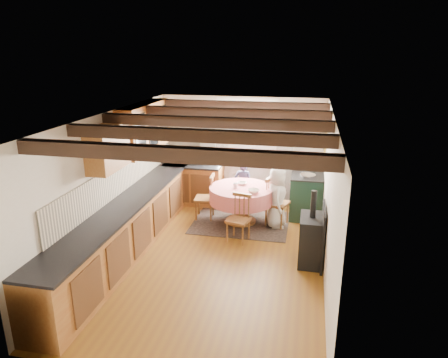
% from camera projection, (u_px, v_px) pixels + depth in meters
% --- Properties ---
extents(floor, '(3.60, 5.50, 0.00)m').
position_uv_depth(floor, '(214.00, 258.00, 6.95)').
color(floor, brown).
rests_on(floor, ground).
extents(ceiling, '(3.60, 5.50, 0.00)m').
position_uv_depth(ceiling, '(213.00, 116.00, 6.22)').
color(ceiling, white).
rests_on(ceiling, ground).
extents(wall_back, '(3.60, 0.00, 2.40)m').
position_uv_depth(wall_back, '(242.00, 151.00, 9.15)').
color(wall_back, silver).
rests_on(wall_back, ground).
extents(wall_front, '(3.60, 0.00, 2.40)m').
position_uv_depth(wall_front, '(150.00, 282.00, 4.02)').
color(wall_front, silver).
rests_on(wall_front, ground).
extents(wall_left, '(0.00, 5.50, 2.40)m').
position_uv_depth(wall_left, '(110.00, 184.00, 6.93)').
color(wall_left, silver).
rests_on(wall_left, ground).
extents(wall_right, '(0.00, 5.50, 2.40)m').
position_uv_depth(wall_right, '(329.00, 199.00, 6.23)').
color(wall_right, silver).
rests_on(wall_right, ground).
extents(beam_a, '(3.60, 0.16, 0.16)m').
position_uv_depth(beam_a, '(170.00, 154.00, 4.38)').
color(beam_a, '#2E1F17').
rests_on(beam_a, ceiling).
extents(beam_b, '(3.60, 0.16, 0.16)m').
position_uv_depth(beam_b, '(195.00, 135.00, 5.31)').
color(beam_b, '#2E1F17').
rests_on(beam_b, ceiling).
extents(beam_c, '(3.60, 0.16, 0.16)m').
position_uv_depth(beam_c, '(213.00, 122.00, 6.24)').
color(beam_c, '#2E1F17').
rests_on(beam_c, ceiling).
extents(beam_d, '(3.60, 0.16, 0.16)m').
position_uv_depth(beam_d, '(226.00, 113.00, 7.18)').
color(beam_d, '#2E1F17').
rests_on(beam_d, ceiling).
extents(beam_e, '(3.60, 0.16, 0.16)m').
position_uv_depth(beam_e, '(236.00, 105.00, 8.11)').
color(beam_e, '#2E1F17').
rests_on(beam_e, ceiling).
extents(splash_left, '(0.02, 4.50, 0.55)m').
position_uv_depth(splash_left, '(119.00, 178.00, 7.21)').
color(splash_left, beige).
rests_on(splash_left, wall_left).
extents(splash_back, '(1.40, 0.02, 0.55)m').
position_uv_depth(splash_back, '(198.00, 149.00, 9.32)').
color(splash_back, beige).
rests_on(splash_back, wall_back).
extents(base_cabinet_left, '(0.60, 5.30, 0.88)m').
position_uv_depth(base_cabinet_left, '(130.00, 226.00, 7.11)').
color(base_cabinet_left, '#9D6A32').
rests_on(base_cabinet_left, floor).
extents(base_cabinet_back, '(1.30, 0.60, 0.88)m').
position_uv_depth(base_cabinet_back, '(194.00, 184.00, 9.30)').
color(base_cabinet_back, '#9D6A32').
rests_on(base_cabinet_back, floor).
extents(worktop_left, '(0.64, 5.30, 0.04)m').
position_uv_depth(worktop_left, '(129.00, 202.00, 6.96)').
color(worktop_left, black).
rests_on(worktop_left, base_cabinet_left).
extents(worktop_back, '(1.30, 0.64, 0.04)m').
position_uv_depth(worktop_back, '(193.00, 165.00, 9.14)').
color(worktop_back, black).
rests_on(worktop_back, base_cabinet_back).
extents(wall_cabinet_glass, '(0.34, 1.80, 0.90)m').
position_uv_depth(wall_cabinet_glass, '(145.00, 127.00, 7.79)').
color(wall_cabinet_glass, '#9D6A32').
rests_on(wall_cabinet_glass, wall_left).
extents(wall_cabinet_solid, '(0.34, 0.90, 0.70)m').
position_uv_depth(wall_cabinet_solid, '(108.00, 148.00, 6.41)').
color(wall_cabinet_solid, '#9D6A32').
rests_on(wall_cabinet_solid, wall_left).
extents(window_frame, '(1.34, 0.03, 1.54)m').
position_uv_depth(window_frame, '(247.00, 133.00, 8.99)').
color(window_frame, white).
rests_on(window_frame, wall_back).
extents(window_pane, '(1.20, 0.01, 1.40)m').
position_uv_depth(window_pane, '(247.00, 133.00, 8.99)').
color(window_pane, white).
rests_on(window_pane, wall_back).
extents(curtain_left, '(0.35, 0.10, 2.10)m').
position_uv_depth(curtain_left, '(208.00, 155.00, 9.23)').
color(curtain_left, '#969E92').
rests_on(curtain_left, wall_back).
extents(curtain_right, '(0.35, 0.10, 2.10)m').
position_uv_depth(curtain_right, '(284.00, 159.00, 8.90)').
color(curtain_right, '#969E92').
rests_on(curtain_right, wall_back).
extents(curtain_rod, '(2.00, 0.03, 0.03)m').
position_uv_depth(curtain_rod, '(246.00, 107.00, 8.73)').
color(curtain_rod, black).
rests_on(curtain_rod, wall_back).
extents(wall_picture, '(0.04, 0.50, 0.60)m').
position_uv_depth(wall_picture, '(325.00, 136.00, 8.23)').
color(wall_picture, gold).
rests_on(wall_picture, wall_right).
extents(wall_plate, '(0.30, 0.02, 0.30)m').
position_uv_depth(wall_plate, '(290.00, 131.00, 8.76)').
color(wall_plate, silver).
rests_on(wall_plate, wall_back).
extents(rug, '(1.91, 1.48, 0.01)m').
position_uv_depth(rug, '(241.00, 223.00, 8.33)').
color(rug, black).
rests_on(rug, floor).
extents(dining_table, '(1.27, 1.27, 0.76)m').
position_uv_depth(dining_table, '(241.00, 205.00, 8.21)').
color(dining_table, '#C96584').
rests_on(dining_table, floor).
extents(chair_near, '(0.47, 0.48, 0.89)m').
position_uv_depth(chair_near, '(238.00, 219.00, 7.42)').
color(chair_near, olive).
rests_on(chair_near, floor).
extents(chair_left, '(0.45, 0.44, 0.94)m').
position_uv_depth(chair_left, '(204.00, 197.00, 8.42)').
color(chair_left, olive).
rests_on(chair_left, floor).
extents(chair_right, '(0.55, 0.53, 0.99)m').
position_uv_depth(chair_right, '(277.00, 202.00, 8.09)').
color(chair_right, olive).
rests_on(chair_right, floor).
extents(aga_range, '(0.66, 1.01, 0.94)m').
position_uv_depth(aga_range, '(306.00, 194.00, 8.60)').
color(aga_range, black).
rests_on(aga_range, floor).
extents(cast_iron_stove, '(0.38, 0.63, 1.26)m').
position_uv_depth(cast_iron_stove, '(312.00, 227.00, 6.61)').
color(cast_iron_stove, black).
rests_on(cast_iron_stove, floor).
extents(child_far, '(0.39, 0.26, 1.08)m').
position_uv_depth(child_far, '(243.00, 185.00, 8.94)').
color(child_far, '#30314F').
rests_on(child_far, floor).
extents(child_right, '(0.45, 0.63, 1.21)m').
position_uv_depth(child_right, '(277.00, 198.00, 7.99)').
color(child_right, silver).
rests_on(child_right, floor).
extents(bowl_a, '(0.20, 0.20, 0.05)m').
position_uv_depth(bowl_a, '(242.00, 183.00, 8.27)').
color(bowl_a, silver).
rests_on(bowl_a, dining_table).
extents(bowl_b, '(0.23, 0.23, 0.07)m').
position_uv_depth(bowl_b, '(254.00, 191.00, 7.77)').
color(bowl_b, silver).
rests_on(bowl_b, dining_table).
extents(cup, '(0.12, 0.12, 0.09)m').
position_uv_depth(cup, '(235.00, 185.00, 8.06)').
color(cup, silver).
rests_on(cup, dining_table).
extents(canister_tall, '(0.14, 0.14, 0.23)m').
position_uv_depth(canister_tall, '(181.00, 158.00, 9.19)').
color(canister_tall, '#262628').
rests_on(canister_tall, worktop_back).
extents(canister_wide, '(0.19, 0.19, 0.21)m').
position_uv_depth(canister_wide, '(195.00, 159.00, 9.13)').
color(canister_wide, '#262628').
rests_on(canister_wide, worktop_back).
extents(canister_slim, '(0.10, 0.10, 0.27)m').
position_uv_depth(canister_slim, '(203.00, 159.00, 9.04)').
color(canister_slim, '#262628').
rests_on(canister_slim, worktop_back).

